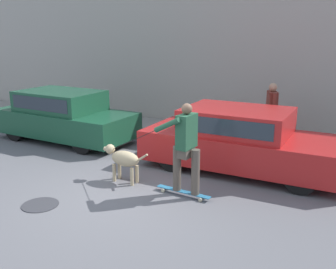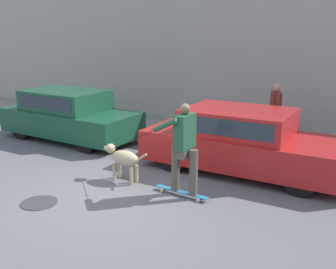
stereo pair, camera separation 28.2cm
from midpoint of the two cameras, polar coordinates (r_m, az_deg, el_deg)
name	(u,v)px [view 1 (the left image)]	position (r m, az deg, el deg)	size (l,w,h in m)	color
ground_plane	(120,196)	(7.49, -8.09, -8.82)	(36.00, 36.00, 0.00)	slate
back_wall	(230,57)	(12.04, 8.37, 11.08)	(32.00, 0.30, 4.45)	#ADA89E
sidewalk_curb	(212,137)	(11.22, 5.72, -0.33)	(30.00, 2.19, 0.12)	gray
parked_car_0	(64,117)	(11.32, -15.50, 2.52)	(3.99, 1.76, 1.39)	black
parked_car_1	(242,141)	(8.68, 9.74, -0.97)	(4.38, 1.85, 1.37)	black
dog	(124,159)	(7.99, -7.48, -3.53)	(1.08, 0.35, 0.74)	tan
skateboarder	(186,145)	(7.08, 1.46, -1.52)	(2.28, 0.64, 1.76)	beige
pedestrian_with_bag	(271,112)	(10.06, 13.98, 3.14)	(0.39, 0.64, 1.63)	brown
manhole_cover	(40,205)	(7.45, -19.10, -9.63)	(0.65, 0.65, 0.01)	#38383D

